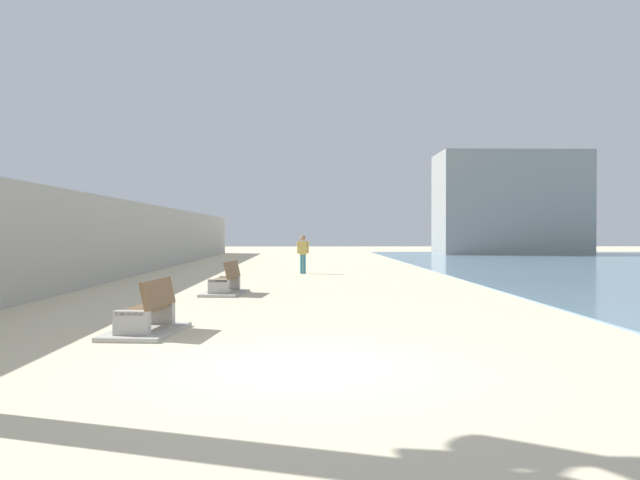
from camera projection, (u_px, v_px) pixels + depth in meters
ground_plane at (304, 277)px, 26.96m from camera, size 120.00×120.00×0.00m
seawall at (119, 239)px, 26.77m from camera, size 0.80×64.00×3.13m
bench_near at (147, 321)px, 11.89m from camera, size 1.30×2.20×0.98m
bench_far at (226, 286)px, 19.47m from camera, size 1.32×2.21×0.98m
person_walking at (303, 251)px, 29.25m from camera, size 0.53×0.23×1.70m
harbor_building at (510, 204)px, 55.28m from camera, size 12.00×6.00×8.46m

